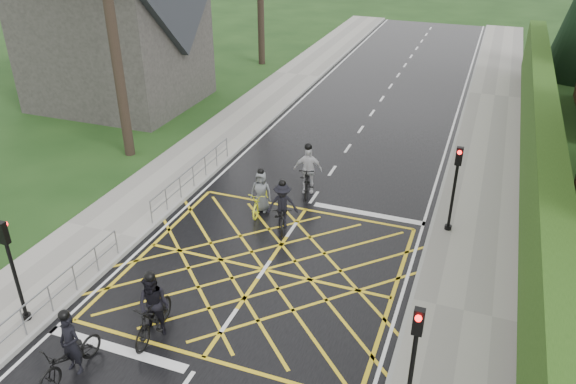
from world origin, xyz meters
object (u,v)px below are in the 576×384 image
Objects in this scene: cyclist_lead at (261,197)px; cyclist_mid at (282,210)px; cyclist_front at (307,175)px; cyclist_rear at (70,353)px; cyclist_back at (153,312)px.

cyclist_mid is at bearing -40.61° from cyclist_lead.
cyclist_front reaches higher than cyclist_lead.
cyclist_lead is at bearing 123.56° from cyclist_mid.
cyclist_rear is 11.11m from cyclist_front.
cyclist_mid is (1.19, 6.25, -0.09)m from cyclist_back.
cyclist_front is at bearing 66.95° from cyclist_mid.
cyclist_back reaches higher than cyclist_rear.
cyclist_lead is (0.08, 6.99, -0.15)m from cyclist_back.
cyclist_front is (2.33, 10.87, 0.15)m from cyclist_rear.
cyclist_front is 1.16× the size of cyclist_lead.
cyclist_lead is (-1.11, 0.73, -0.07)m from cyclist_mid.
cyclist_mid is at bearing -105.37° from cyclist_front.
cyclist_lead is at bearing 89.97° from cyclist_rear.
cyclist_back is at bearing 66.25° from cyclist_rear.
cyclist_rear reaches higher than cyclist_mid.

